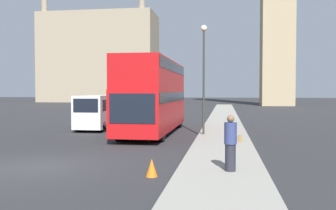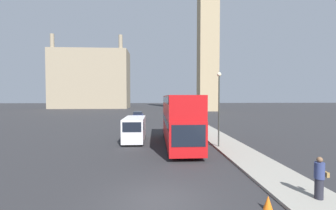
{
  "view_description": "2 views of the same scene",
  "coord_description": "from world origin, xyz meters",
  "px_view_note": "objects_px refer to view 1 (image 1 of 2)",
  "views": [
    {
      "loc": [
        6.51,
        -12.17,
        2.63
      ],
      "look_at": [
        3.24,
        9.35,
        1.84
      ],
      "focal_mm": 40.0,
      "sensor_mm": 36.0,
      "label": 1
    },
    {
      "loc": [
        -0.05,
        -9.23,
        4.37
      ],
      "look_at": [
        1.56,
        19.92,
        3.31
      ],
      "focal_mm": 24.0,
      "sensor_mm": 36.0,
      "label": 2
    }
  ],
  "objects_px": {
    "parked_sedan": "(145,107)",
    "red_double_decker_bus": "(154,93)",
    "white_van": "(99,111)",
    "pedestrian": "(231,143)",
    "street_lamp": "(204,64)"
  },
  "relations": [
    {
      "from": "white_van",
      "to": "street_lamp",
      "type": "xyz_separation_m",
      "value": [
        7.41,
        -3.16,
        2.96
      ]
    },
    {
      "from": "red_double_decker_bus",
      "to": "white_van",
      "type": "relative_size",
      "value": 2.2
    },
    {
      "from": "street_lamp",
      "to": "white_van",
      "type": "bearing_deg",
      "value": 156.94
    },
    {
      "from": "white_van",
      "to": "parked_sedan",
      "type": "relative_size",
      "value": 1.21
    },
    {
      "from": "white_van",
      "to": "street_lamp",
      "type": "distance_m",
      "value": 8.58
    },
    {
      "from": "parked_sedan",
      "to": "pedestrian",
      "type": "bearing_deg",
      "value": -73.46
    },
    {
      "from": "white_van",
      "to": "pedestrian",
      "type": "distance_m",
      "value": 15.77
    },
    {
      "from": "red_double_decker_bus",
      "to": "street_lamp",
      "type": "bearing_deg",
      "value": -24.29
    },
    {
      "from": "street_lamp",
      "to": "parked_sedan",
      "type": "relative_size",
      "value": 1.48
    },
    {
      "from": "white_van",
      "to": "parked_sedan",
      "type": "distance_m",
      "value": 21.09
    },
    {
      "from": "pedestrian",
      "to": "street_lamp",
      "type": "xyz_separation_m",
      "value": [
        -1.4,
        9.92,
        3.2
      ]
    },
    {
      "from": "street_lamp",
      "to": "pedestrian",
      "type": "bearing_deg",
      "value": -81.99
    },
    {
      "from": "pedestrian",
      "to": "red_double_decker_bus",
      "type": "bearing_deg",
      "value": 112.0
    },
    {
      "from": "red_double_decker_bus",
      "to": "pedestrian",
      "type": "distance_m",
      "value": 12.35
    },
    {
      "from": "parked_sedan",
      "to": "red_double_decker_bus",
      "type": "bearing_deg",
      "value": -76.32
    }
  ]
}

